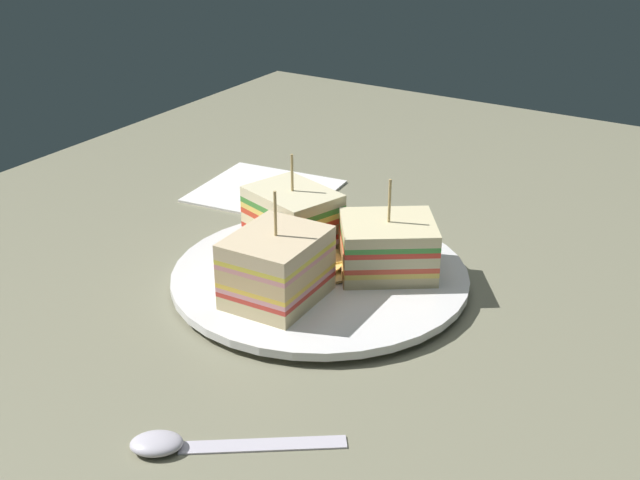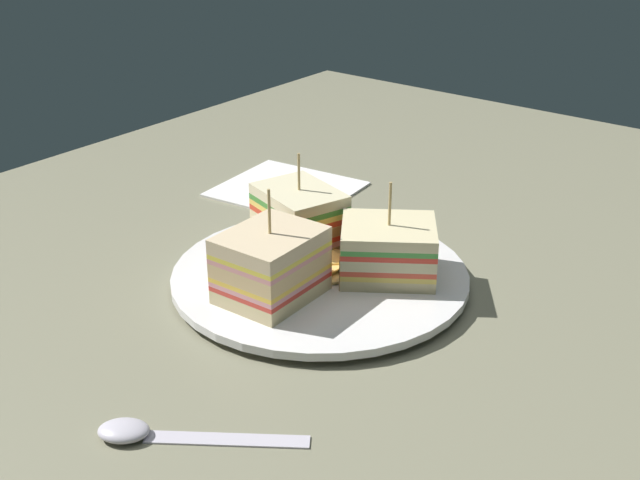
{
  "view_description": "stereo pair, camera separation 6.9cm",
  "coord_description": "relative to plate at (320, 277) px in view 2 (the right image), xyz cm",
  "views": [
    {
      "loc": [
        53.03,
        32.65,
        33.8
      ],
      "look_at": [
        0.0,
        0.0,
        4.26
      ],
      "focal_mm": 46.29,
      "sensor_mm": 36.0,
      "label": 1
    },
    {
      "loc": [
        49.1,
        38.3,
        33.8
      ],
      "look_at": [
        0.0,
        0.0,
        4.26
      ],
      "focal_mm": 46.29,
      "sensor_mm": 36.0,
      "label": 2
    }
  ],
  "objects": [
    {
      "name": "sandwich_wedge_2",
      "position": [
        5.63,
        -0.51,
        3.27
      ],
      "size": [
        8.05,
        6.62,
        9.25
      ],
      "rotation": [
        0.0,
        0.0,
        9.46
      ],
      "color": "beige",
      "rests_on": "plate"
    },
    {
      "name": "napkin",
      "position": [
        -14.9,
        -16.24,
        -0.51
      ],
      "size": [
        14.28,
        15.23,
        0.5
      ],
      "primitive_type": "cube",
      "rotation": [
        0.0,
        0.0,
        0.11
      ],
      "color": "white",
      "rests_on": "ground_plane"
    },
    {
      "name": "plate",
      "position": [
        0.0,
        0.0,
        0.0
      ],
      "size": [
        25.3,
        25.3,
        1.26
      ],
      "color": "white",
      "rests_on": "ground_plane"
    },
    {
      "name": "sandwich_wedge_1",
      "position": [
        -3.11,
        -4.74,
        3.17
      ],
      "size": [
        7.97,
        9.26,
        8.75
      ],
      "rotation": [
        0.0,
        0.0,
        7.54
      ],
      "color": "beige",
      "rests_on": "plate"
    },
    {
      "name": "sandwich_wedge_0",
      "position": [
        -3.12,
        4.72,
        2.78
      ],
      "size": [
        9.84,
        10.17,
        8.36
      ],
      "rotation": [
        0.0,
        0.0,
        5.31
      ],
      "color": "#CFBD89",
      "rests_on": "plate"
    },
    {
      "name": "chip_pile",
      "position": [
        -0.56,
        0.34,
        1.26
      ],
      "size": [
        6.89,
        6.72,
        1.38
      ],
      "color": "#EBD383",
      "rests_on": "plate"
    },
    {
      "name": "spoon",
      "position": [
        22.59,
        4.19,
        -0.37
      ],
      "size": [
        9.21,
        12.08,
        1.0
      ],
      "rotation": [
        0.0,
        0.0,
        5.32
      ],
      "color": "silver",
      "rests_on": "ground_plane"
    },
    {
      "name": "ground_plane",
      "position": [
        0.0,
        0.0,
        -1.66
      ],
      "size": [
        121.47,
        91.62,
        1.8
      ],
      "primitive_type": "cube",
      "color": "gray"
    }
  ]
}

